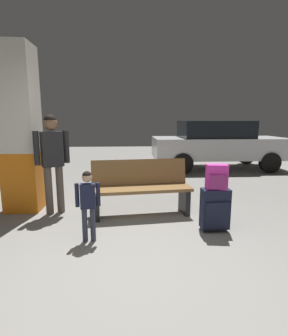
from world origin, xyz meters
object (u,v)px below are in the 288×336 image
at_px(adult, 52,154).
at_px(parked_car_near, 217,143).
at_px(structural_pillar, 20,131).
at_px(bench, 141,188).
at_px(suitcase, 215,209).
at_px(backpack_bright, 217,177).
at_px(child, 88,199).

relative_size(adult, parked_car_near, 0.39).
bearing_deg(structural_pillar, bench, -10.89).
distance_m(suitcase, backpack_bright, 0.45).
bearing_deg(parked_car_near, structural_pillar, -141.99).
height_order(bench, adult, adult).
bearing_deg(parked_car_near, bench, -123.42).
relative_size(bench, parked_car_near, 0.40).
distance_m(bench, suitcase, 1.25).
distance_m(adult, parked_car_near, 5.63).
relative_size(child, adult, 0.57).
relative_size(structural_pillar, bench, 1.66).
height_order(child, parked_car_near, parked_car_near).
xyz_separation_m(backpack_bright, child, (-1.71, -0.21, -0.21)).
height_order(backpack_bright, child, backpack_bright).
bearing_deg(bench, backpack_bright, -37.56).
height_order(suitcase, backpack_bright, backpack_bright).
xyz_separation_m(suitcase, child, (-1.71, -0.21, 0.24)).
xyz_separation_m(suitcase, backpack_bright, (-0.00, -0.00, 0.45)).
relative_size(child, parked_car_near, 0.22).
height_order(structural_pillar, backpack_bright, structural_pillar).
bearing_deg(adult, child, -57.08).
relative_size(structural_pillar, child, 2.99).
bearing_deg(adult, structural_pillar, 155.37).
height_order(suitcase, child, child).
relative_size(suitcase, backpack_bright, 1.78).
distance_m(structural_pillar, suitcase, 3.36).
bearing_deg(parked_car_near, backpack_bright, -109.18).
bearing_deg(backpack_bright, suitcase, 20.65).
bearing_deg(child, parked_car_near, 55.92).
bearing_deg(adult, backpack_bright, -20.07).
relative_size(structural_pillar, suitcase, 4.53).
xyz_separation_m(structural_pillar, adult, (0.57, -0.26, -0.36)).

